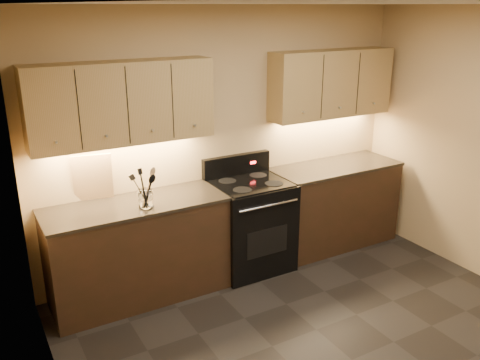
# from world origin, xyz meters

# --- Properties ---
(floor) EXTENTS (4.00, 4.00, 0.00)m
(floor) POSITION_xyz_m (0.00, 0.00, 0.00)
(floor) COLOR black
(floor) RESTS_ON ground
(ceiling) EXTENTS (4.00, 4.00, 0.00)m
(ceiling) POSITION_xyz_m (0.00, 0.00, 2.60)
(ceiling) COLOR silver
(ceiling) RESTS_ON wall_back
(wall_back) EXTENTS (4.00, 0.04, 2.60)m
(wall_back) POSITION_xyz_m (0.00, 2.00, 1.30)
(wall_back) COLOR tan
(wall_back) RESTS_ON ground
(wall_left) EXTENTS (0.04, 4.00, 2.60)m
(wall_left) POSITION_xyz_m (-2.00, 0.00, 1.30)
(wall_left) COLOR tan
(wall_left) RESTS_ON ground
(counter_left) EXTENTS (1.62, 0.62, 0.93)m
(counter_left) POSITION_xyz_m (-1.10, 1.70, 0.47)
(counter_left) COLOR black
(counter_left) RESTS_ON ground
(counter_right) EXTENTS (1.46, 0.62, 0.93)m
(counter_right) POSITION_xyz_m (1.18, 1.70, 0.47)
(counter_right) COLOR black
(counter_right) RESTS_ON ground
(stove) EXTENTS (0.76, 0.68, 1.14)m
(stove) POSITION_xyz_m (0.08, 1.68, 0.48)
(stove) COLOR black
(stove) RESTS_ON ground
(upper_cab_left) EXTENTS (1.60, 0.30, 0.70)m
(upper_cab_left) POSITION_xyz_m (-1.10, 1.85, 1.80)
(upper_cab_left) COLOR #A68553
(upper_cab_left) RESTS_ON wall_back
(upper_cab_right) EXTENTS (1.44, 0.30, 0.70)m
(upper_cab_right) POSITION_xyz_m (1.18, 1.85, 1.80)
(upper_cab_right) COLOR #A68553
(upper_cab_right) RESTS_ON wall_back
(outlet_plate) EXTENTS (0.08, 0.01, 0.12)m
(outlet_plate) POSITION_xyz_m (-1.30, 1.99, 1.12)
(outlet_plate) COLOR #B2B5BA
(outlet_plate) RESTS_ON wall_back
(utensil_crock) EXTENTS (0.13, 0.13, 0.16)m
(utensil_crock) POSITION_xyz_m (-1.04, 1.56, 1.00)
(utensil_crock) COLOR white
(utensil_crock) RESTS_ON counter_left
(cutting_board) EXTENTS (0.35, 0.14, 0.43)m
(cutting_board) POSITION_xyz_m (-1.38, 1.96, 1.14)
(cutting_board) COLOR tan
(cutting_board) RESTS_ON counter_left
(wooden_spoon) EXTENTS (0.20, 0.11, 0.34)m
(wooden_spoon) POSITION_xyz_m (-1.07, 1.56, 1.12)
(wooden_spoon) COLOR tan
(wooden_spoon) RESTS_ON utensil_crock
(black_spoon) EXTENTS (0.12, 0.16, 0.31)m
(black_spoon) POSITION_xyz_m (-1.05, 1.59, 1.10)
(black_spoon) COLOR black
(black_spoon) RESTS_ON utensil_crock
(black_turner) EXTENTS (0.13, 0.17, 0.36)m
(black_turner) POSITION_xyz_m (-1.04, 1.54, 1.12)
(black_turner) COLOR black
(black_turner) RESTS_ON utensil_crock
(steel_spatula) EXTENTS (0.24, 0.12, 0.35)m
(steel_spatula) POSITION_xyz_m (-1.02, 1.56, 1.11)
(steel_spatula) COLOR silver
(steel_spatula) RESTS_ON utensil_crock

